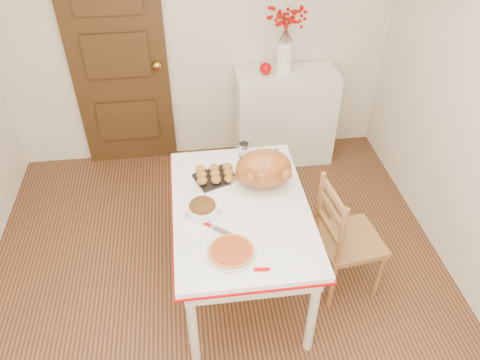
{
  "coord_description": "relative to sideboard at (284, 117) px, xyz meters",
  "views": [
    {
      "loc": [
        -0.14,
        -1.94,
        2.79
      ],
      "look_at": [
        0.15,
        0.28,
        0.96
      ],
      "focal_mm": 34.62,
      "sensor_mm": 36.0,
      "label": 1
    }
  ],
  "objects": [
    {
      "name": "floor",
      "position": [
        -0.78,
        -1.78,
        -0.46
      ],
      "size": [
        3.5,
        4.0,
        0.0
      ],
      "primitive_type": "cube",
      "color": "#421F0F",
      "rests_on": "ground"
    },
    {
      "name": "wall_back",
      "position": [
        -0.78,
        0.22,
        0.79
      ],
      "size": [
        3.5,
        0.0,
        2.5
      ],
      "primitive_type": "cube",
      "color": "beige",
      "rests_on": "ground"
    },
    {
      "name": "door_back",
      "position": [
        -1.48,
        0.19,
        0.57
      ],
      "size": [
        0.85,
        0.06,
        2.06
      ],
      "primitive_type": "cube",
      "color": "#38210E",
      "rests_on": "ground"
    },
    {
      "name": "sideboard",
      "position": [
        0.0,
        0.0,
        0.0
      ],
      "size": [
        0.92,
        0.41,
        0.92
      ],
      "primitive_type": "cube",
      "color": "silver",
      "rests_on": "floor"
    },
    {
      "name": "kitchen_table",
      "position": [
        -0.63,
        -1.55,
        -0.07
      ],
      "size": [
        0.89,
        1.3,
        0.78
      ],
      "primitive_type": null,
      "color": "white",
      "rests_on": "floor"
    },
    {
      "name": "chair_oak",
      "position": [
        0.12,
        -1.62,
        0.01
      ],
      "size": [
        0.46,
        0.46,
        0.93
      ],
      "primitive_type": null,
      "rotation": [
        0.0,
        0.0,
        1.69
      ],
      "color": "#A16932",
      "rests_on": "floor"
    },
    {
      "name": "berry_vase",
      "position": [
        -0.04,
        0.0,
        0.76
      ],
      "size": [
        0.31,
        0.31,
        0.6
      ],
      "primitive_type": null,
      "color": "white",
      "rests_on": "sideboard"
    },
    {
      "name": "apple",
      "position": [
        -0.2,
        0.0,
        0.51
      ],
      "size": [
        0.11,
        0.11,
        0.11
      ],
      "primitive_type": "sphere",
      "color": "#C60003",
      "rests_on": "sideboard"
    },
    {
      "name": "turkey_platter",
      "position": [
        -0.45,
        -1.37,
        0.46
      ],
      "size": [
        0.46,
        0.38,
        0.28
      ],
      "primitive_type": null,
      "rotation": [
        0.0,
        0.0,
        0.07
      ],
      "color": "#A04921",
      "rests_on": "kitchen_table"
    },
    {
      "name": "pumpkin_pie",
      "position": [
        -0.74,
        -1.95,
        0.35
      ],
      "size": [
        0.31,
        0.31,
        0.06
      ],
      "primitive_type": "cylinder",
      "rotation": [
        0.0,
        0.0,
        0.17
      ],
      "color": "#9E3915",
      "rests_on": "kitchen_table"
    },
    {
      "name": "stuffing_dish",
      "position": [
        -0.87,
        -1.58,
        0.37
      ],
      "size": [
        0.27,
        0.22,
        0.1
      ],
      "primitive_type": null,
      "rotation": [
        0.0,
        0.0,
        -0.11
      ],
      "color": "#593515",
      "rests_on": "kitchen_table"
    },
    {
      "name": "rolls_tray",
      "position": [
        -0.77,
        -1.24,
        0.36
      ],
      "size": [
        0.32,
        0.29,
        0.07
      ],
      "primitive_type": null,
      "rotation": [
        0.0,
        0.0,
        0.37
      ],
      "color": "#A36521",
      "rests_on": "kitchen_table"
    },
    {
      "name": "pie_server",
      "position": [
        -0.53,
        -2.08,
        0.33
      ],
      "size": [
        0.19,
        0.07,
        0.01
      ],
      "primitive_type": null,
      "rotation": [
        0.0,
        0.0,
        -0.1
      ],
      "color": "silver",
      "rests_on": "kitchen_table"
    },
    {
      "name": "carving_knife",
      "position": [
        -0.81,
        -1.72,
        0.33
      ],
      "size": [
        0.22,
        0.19,
        0.01
      ],
      "primitive_type": null,
      "rotation": [
        0.0,
        0.0,
        -0.69
      ],
      "color": "silver",
      "rests_on": "kitchen_table"
    },
    {
      "name": "drinking_glass",
      "position": [
        -0.54,
        -1.03,
        0.38
      ],
      "size": [
        0.09,
        0.09,
        0.12
      ],
      "primitive_type": "cylinder",
      "rotation": [
        0.0,
        0.0,
        -0.3
      ],
      "color": "white",
      "rests_on": "kitchen_table"
    },
    {
      "name": "shaker_pair",
      "position": [
        -0.33,
        -1.07,
        0.36
      ],
      "size": [
        0.09,
        0.04,
        0.08
      ],
      "primitive_type": null,
      "rotation": [
        0.0,
        0.0,
        0.13
      ],
      "color": "white",
      "rests_on": "kitchen_table"
    }
  ]
}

